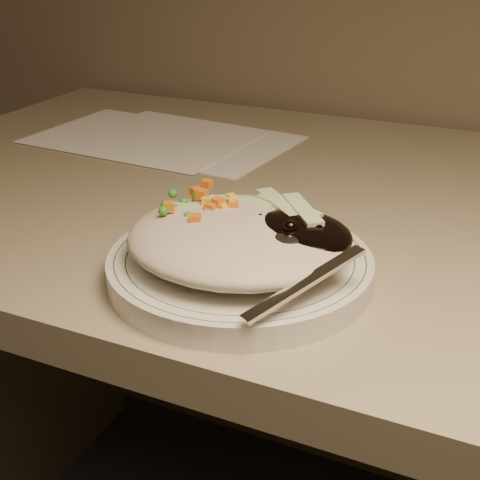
% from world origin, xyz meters
% --- Properties ---
extents(desk, '(1.40, 0.70, 0.74)m').
position_xyz_m(desk, '(0.00, 1.38, 0.54)').
color(desk, gray).
rests_on(desk, ground).
extents(plate, '(0.23, 0.23, 0.02)m').
position_xyz_m(plate, '(-0.11, 1.16, 0.75)').
color(plate, silver).
rests_on(plate, desk).
extents(plate_rim, '(0.22, 0.22, 0.00)m').
position_xyz_m(plate_rim, '(-0.11, 1.16, 0.76)').
color(plate_rim, '#144723').
rests_on(plate_rim, plate).
extents(meal, '(0.21, 0.19, 0.05)m').
position_xyz_m(meal, '(-0.11, 1.16, 0.78)').
color(meal, '#B2A990').
rests_on(meal, plate).
extents(papers, '(0.37, 0.25, 0.00)m').
position_xyz_m(papers, '(-0.39, 1.50, 0.74)').
color(papers, white).
rests_on(papers, desk).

